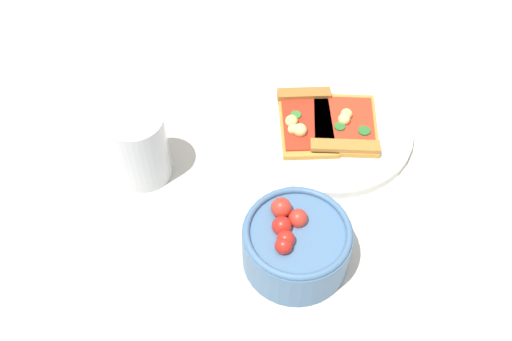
% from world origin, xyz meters
% --- Properties ---
extents(ground_plane, '(2.40, 2.40, 0.00)m').
position_xyz_m(ground_plane, '(0.00, 0.00, 0.00)').
color(ground_plane, beige).
rests_on(ground_plane, ground).
extents(plate, '(0.25, 0.25, 0.01)m').
position_xyz_m(plate, '(0.02, 0.01, 0.01)').
color(plate, silver).
rests_on(plate, ground_plane).
extents(pizza_slice_near, '(0.12, 0.15, 0.03)m').
position_xyz_m(pizza_slice_near, '(-0.00, 0.03, 0.02)').
color(pizza_slice_near, gold).
rests_on(pizza_slice_near, plate).
extents(pizza_slice_far, '(0.14, 0.15, 0.02)m').
position_xyz_m(pizza_slice_far, '(0.04, -0.01, 0.02)').
color(pizza_slice_far, gold).
rests_on(pizza_slice_far, plate).
extents(salad_bowl, '(0.13, 0.13, 0.09)m').
position_xyz_m(salad_bowl, '(-0.12, -0.16, 0.04)').
color(salad_bowl, '#4C7299').
rests_on(salad_bowl, ground_plane).
extents(soda_glass, '(0.08, 0.08, 0.11)m').
position_xyz_m(soda_glass, '(-0.25, 0.05, 0.05)').
color(soda_glass, silver).
rests_on(soda_glass, ground_plane).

